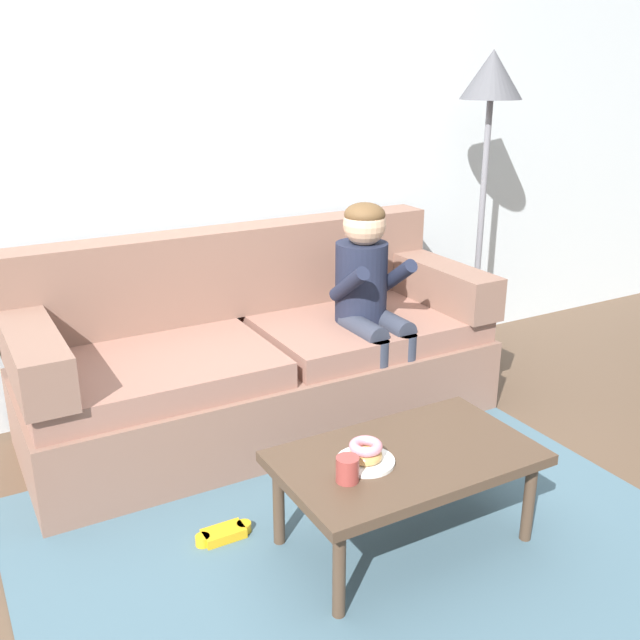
{
  "coord_description": "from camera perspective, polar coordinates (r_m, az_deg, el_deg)",
  "views": [
    {
      "loc": [
        -1.27,
        -2.19,
        1.73
      ],
      "look_at": [
        0.21,
        0.45,
        0.65
      ],
      "focal_mm": 40.51,
      "sensor_mm": 36.0,
      "label": 1
    }
  ],
  "objects": [
    {
      "name": "floor_lamp",
      "position": [
        4.26,
        13.25,
        15.99
      ],
      "size": [
        0.34,
        0.34,
        1.8
      ],
      "color": "slate",
      "rests_on": "ground"
    },
    {
      "name": "ground",
      "position": [
        3.07,
        0.65,
        -14.72
      ],
      "size": [
        10.0,
        10.0,
        0.0
      ],
      "primitive_type": "plane",
      "color": "brown"
    },
    {
      "name": "toy_controller",
      "position": [
        2.91,
        -7.61,
        -16.47
      ],
      "size": [
        0.23,
        0.09,
        0.05
      ],
      "rotation": [
        0.0,
        0.0,
        0.17
      ],
      "color": "gold",
      "rests_on": "ground"
    },
    {
      "name": "donut_second",
      "position": [
        2.59,
        3.64,
        -9.92
      ],
      "size": [
        0.17,
        0.17,
        0.04
      ],
      "primitive_type": "torus",
      "rotation": [
        0.0,
        0.0,
        2.59
      ],
      "color": "pink",
      "rests_on": "donut"
    },
    {
      "name": "donut",
      "position": [
        2.6,
        3.62,
        -10.61
      ],
      "size": [
        0.16,
        0.16,
        0.04
      ],
      "primitive_type": "torus",
      "rotation": [
        0.0,
        0.0,
        1.16
      ],
      "color": "tan",
      "rests_on": "plate"
    },
    {
      "name": "area_rug",
      "position": [
        2.89,
        3.23,
        -17.04
      ],
      "size": [
        2.45,
        1.95,
        0.01
      ],
      "primitive_type": "cube",
      "color": "#476675",
      "rests_on": "ground"
    },
    {
      "name": "wall_back",
      "position": [
        3.82,
        -10.11,
        14.39
      ],
      "size": [
        8.0,
        0.1,
        2.8
      ],
      "primitive_type": "cube",
      "color": "silver",
      "rests_on": "ground"
    },
    {
      "name": "plate",
      "position": [
        2.62,
        3.61,
        -11.08
      ],
      "size": [
        0.21,
        0.21,
        0.01
      ],
      "primitive_type": "cylinder",
      "color": "white",
      "rests_on": "coffee_table"
    },
    {
      "name": "mug",
      "position": [
        2.49,
        2.18,
        -11.7
      ],
      "size": [
        0.08,
        0.08,
        0.09
      ],
      "primitive_type": "cylinder",
      "color": "#993D38",
      "rests_on": "coffee_table"
    },
    {
      "name": "coffee_table",
      "position": [
        2.71,
        6.81,
        -11.17
      ],
      "size": [
        0.95,
        0.56,
        0.39
      ],
      "color": "#4C3828",
      "rests_on": "ground"
    },
    {
      "name": "person_child",
      "position": [
        3.55,
        3.94,
        2.24
      ],
      "size": [
        0.34,
        0.58,
        1.1
      ],
      "color": "#1E2338",
      "rests_on": "ground"
    },
    {
      "name": "couch",
      "position": [
        3.61,
        -4.91,
        -3.09
      ],
      "size": [
        2.28,
        0.9,
        0.95
      ],
      "color": "#846051",
      "rests_on": "ground"
    }
  ]
}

